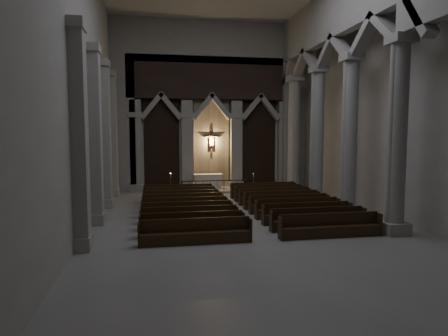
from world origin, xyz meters
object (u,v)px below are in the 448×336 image
at_px(altar, 208,181).
at_px(pews, 238,208).
at_px(worshipper, 246,188).
at_px(altar_rail, 217,185).
at_px(candle_stand_right, 253,188).
at_px(candle_stand_left, 171,189).

relative_size(altar, pews, 0.20).
height_order(pews, worshipper, worshipper).
relative_size(altar_rail, candle_stand_right, 3.52).
bearing_deg(candle_stand_left, worshipper, -23.06).
height_order(altar_rail, pews, same).
bearing_deg(candle_stand_left, candle_stand_right, -4.82).
distance_m(altar_rail, candle_stand_right, 2.51).
relative_size(altar_rail, candle_stand_left, 3.37).
distance_m(altar_rail, worshipper, 2.30).
bearing_deg(pews, candle_stand_right, 69.47).
height_order(candle_stand_left, worshipper, candle_stand_left).
bearing_deg(altar_rail, pews, -90.00).
relative_size(candle_stand_right, worshipper, 1.19).
height_order(altar, altar_rail, altar).
distance_m(altar, worshipper, 3.88).
distance_m(altar_rail, candle_stand_left, 3.12).
xyz_separation_m(altar_rail, candle_stand_left, (-3.09, 0.33, -0.24)).
bearing_deg(candle_stand_right, worshipper, -120.44).
xyz_separation_m(altar, candle_stand_left, (-2.71, -1.34, -0.28)).
xyz_separation_m(altar_rail, pews, (-0.00, -6.79, -0.32)).
height_order(altar, candle_stand_right, candle_stand_right).
relative_size(altar, candle_stand_right, 1.48).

